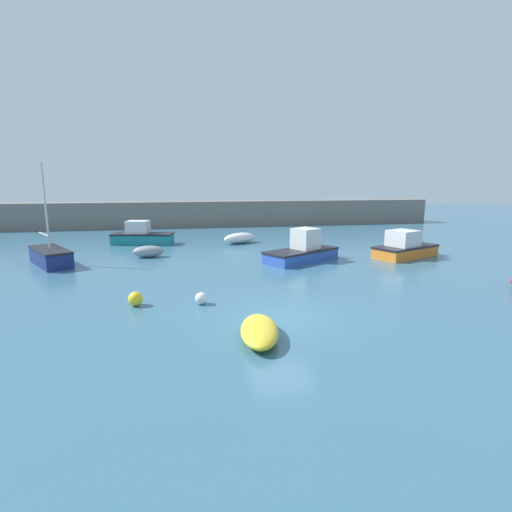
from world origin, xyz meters
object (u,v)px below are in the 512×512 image
at_px(sailboat_tall_mast, 50,256).
at_px(mooring_buoy_white, 201,298).
at_px(rowboat_blue_near, 259,331).
at_px(motorboat_with_cabin, 405,247).
at_px(rowboat_white_midwater, 240,238).
at_px(mooring_buoy_yellow, 135,299).
at_px(dinghy_near_pier, 148,251).
at_px(motorboat_grey_hull, 142,236).
at_px(cabin_cruiser_white, 302,251).

xyz_separation_m(sailboat_tall_mast, mooring_buoy_white, (8.66, -9.43, -0.29)).
xyz_separation_m(rowboat_blue_near, motorboat_with_cabin, (12.14, 11.92, 0.38)).
distance_m(rowboat_blue_near, motorboat_with_cabin, 17.01).
relative_size(rowboat_white_midwater, mooring_buoy_yellow, 5.18).
distance_m(dinghy_near_pier, mooring_buoy_white, 11.26).
relative_size(motorboat_grey_hull, motorboat_with_cabin, 1.00).
height_order(motorboat_with_cabin, mooring_buoy_yellow, motorboat_with_cabin).
xyz_separation_m(motorboat_with_cabin, mooring_buoy_yellow, (-16.53, -7.58, -0.36)).
xyz_separation_m(cabin_cruiser_white, motorboat_with_cabin, (7.07, -0.03, 0.01)).
relative_size(sailboat_tall_mast, mooring_buoy_yellow, 10.23).
bearing_deg(sailboat_tall_mast, rowboat_white_midwater, 85.87).
bearing_deg(mooring_buoy_white, motorboat_grey_hull, 103.48).
relative_size(sailboat_tall_mast, cabin_cruiser_white, 1.14).
xyz_separation_m(sailboat_tall_mast, mooring_buoy_yellow, (5.98, -9.16, -0.25)).
bearing_deg(mooring_buoy_yellow, cabin_cruiser_white, 38.82).
relative_size(dinghy_near_pier, sailboat_tall_mast, 0.34).
height_order(cabin_cruiser_white, rowboat_white_midwater, cabin_cruiser_white).
bearing_deg(mooring_buoy_yellow, mooring_buoy_white, -5.84).
bearing_deg(motorboat_grey_hull, cabin_cruiser_white, -26.78).
bearing_deg(dinghy_near_pier, sailboat_tall_mast, 10.55).
relative_size(dinghy_near_pier, rowboat_blue_near, 0.68).
bearing_deg(cabin_cruiser_white, motorboat_grey_hull, -69.53).
xyz_separation_m(sailboat_tall_mast, motorboat_with_cabin, (22.50, -1.58, 0.12)).
height_order(dinghy_near_pier, motorboat_grey_hull, motorboat_grey_hull).
relative_size(sailboat_tall_mast, rowboat_blue_near, 2.00).
xyz_separation_m(rowboat_blue_near, motorboat_grey_hull, (-5.69, 20.65, 0.38)).
relative_size(dinghy_near_pier, motorboat_grey_hull, 0.41).
distance_m(motorboat_grey_hull, cabin_cruiser_white, 13.84).
bearing_deg(rowboat_white_midwater, motorboat_with_cabin, 116.71).
relative_size(motorboat_grey_hull, cabin_cruiser_white, 0.93).
xyz_separation_m(rowboat_blue_near, cabin_cruiser_white, (5.07, 11.95, 0.37)).
relative_size(rowboat_blue_near, rowboat_white_midwater, 0.99).
relative_size(dinghy_near_pier, cabin_cruiser_white, 0.38).
height_order(dinghy_near_pier, mooring_buoy_yellow, dinghy_near_pier).
distance_m(sailboat_tall_mast, cabin_cruiser_white, 15.51).
bearing_deg(mooring_buoy_yellow, dinghy_near_pier, 91.74).
bearing_deg(rowboat_white_midwater, rowboat_blue_near, 58.20).
height_order(motorboat_grey_hull, cabin_cruiser_white, cabin_cruiser_white).
relative_size(motorboat_grey_hull, rowboat_white_midwater, 1.63).
bearing_deg(rowboat_blue_near, mooring_buoy_white, 30.96).
bearing_deg(motorboat_grey_hull, mooring_buoy_white, -64.32).
height_order(rowboat_blue_near, rowboat_white_midwater, rowboat_white_midwater).
xyz_separation_m(sailboat_tall_mast, motorboat_grey_hull, (4.68, 7.16, 0.12)).
height_order(dinghy_near_pier, cabin_cruiser_white, cabin_cruiser_white).
bearing_deg(dinghy_near_pier, motorboat_with_cabin, 166.32).
bearing_deg(rowboat_white_midwater, mooring_buoy_white, 50.56).
height_order(sailboat_tall_mast, motorboat_with_cabin, sailboat_tall_mast).
xyz_separation_m(rowboat_white_midwater, mooring_buoy_white, (-3.81, -15.58, -0.17)).
bearing_deg(motorboat_with_cabin, mooring_buoy_yellow, -178.87).
xyz_separation_m(motorboat_grey_hull, mooring_buoy_yellow, (1.30, -16.31, -0.36)).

